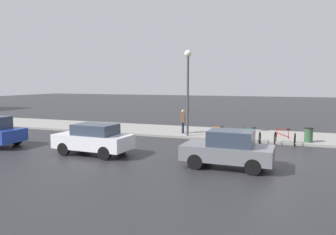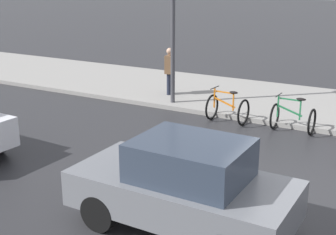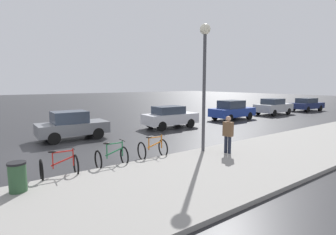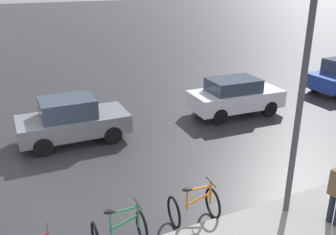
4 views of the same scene
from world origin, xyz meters
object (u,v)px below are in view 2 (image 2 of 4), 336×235
(bicycle_second, at_px, (293,118))
(car_grey, at_px, (184,186))
(bicycle_third, at_px, (227,109))
(pedestrian, at_px, (170,70))

(bicycle_second, relative_size, car_grey, 0.29)
(bicycle_third, xyz_separation_m, car_grey, (-5.81, -1.60, 0.37))
(bicycle_third, relative_size, pedestrian, 0.64)
(bicycle_second, bearing_deg, pedestrian, 72.02)
(bicycle_third, distance_m, pedestrian, 3.26)
(bicycle_second, bearing_deg, car_grey, 177.43)
(bicycle_second, bearing_deg, bicycle_third, 92.78)
(bicycle_second, relative_size, pedestrian, 0.64)
(bicycle_third, height_order, car_grey, car_grey)
(bicycle_second, xyz_separation_m, bicycle_third, (-0.09, 1.86, 0.01))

